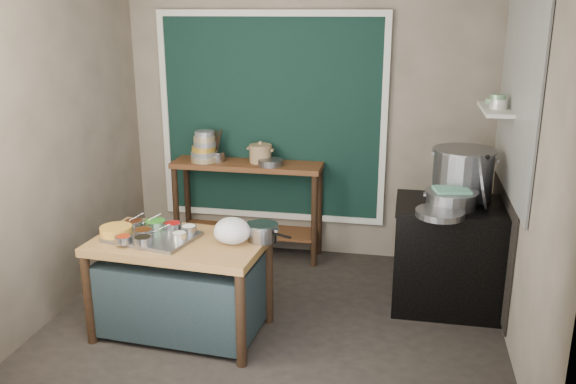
% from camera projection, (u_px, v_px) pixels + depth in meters
% --- Properties ---
extents(floor, '(3.50, 3.00, 0.02)m').
position_uv_depth(floor, '(275.00, 322.00, 4.83)').
color(floor, '#2A2520').
rests_on(floor, ground).
extents(back_wall, '(3.50, 0.02, 2.80)m').
position_uv_depth(back_wall, '(308.00, 114.00, 5.84)').
color(back_wall, gray).
rests_on(back_wall, floor).
extents(left_wall, '(0.02, 3.00, 2.80)m').
position_uv_depth(left_wall, '(54.00, 138.00, 4.75)').
color(left_wall, gray).
rests_on(left_wall, floor).
extents(right_wall, '(0.02, 3.00, 2.80)m').
position_uv_depth(right_wall, '(529.00, 159.00, 4.09)').
color(right_wall, gray).
rests_on(right_wall, floor).
extents(curtain_panel, '(2.10, 0.02, 1.90)m').
position_uv_depth(curtain_panel, '(271.00, 119.00, 5.88)').
color(curtain_panel, black).
rests_on(curtain_panel, back_wall).
extents(curtain_frame, '(2.22, 0.03, 2.02)m').
position_uv_depth(curtain_frame, '(271.00, 119.00, 5.87)').
color(curtain_frame, beige).
rests_on(curtain_frame, back_wall).
extents(tile_panel, '(0.02, 1.70, 1.70)m').
position_uv_depth(tile_panel, '(519.00, 82.00, 4.48)').
color(tile_panel, '#B2B2AA').
rests_on(tile_panel, right_wall).
extents(soot_patch, '(0.01, 1.30, 1.30)m').
position_uv_depth(soot_patch, '(502.00, 225.00, 4.91)').
color(soot_patch, black).
rests_on(soot_patch, right_wall).
extents(wall_shelf, '(0.22, 0.70, 0.03)m').
position_uv_depth(wall_shelf, '(496.00, 109.00, 4.86)').
color(wall_shelf, beige).
rests_on(wall_shelf, right_wall).
extents(prep_table, '(1.30, 0.81, 0.75)m').
position_uv_depth(prep_table, '(181.00, 287.00, 4.56)').
color(prep_table, '#9C6838').
rests_on(prep_table, floor).
extents(back_counter, '(1.45, 0.40, 0.95)m').
position_uv_depth(back_counter, '(248.00, 209.00, 5.99)').
color(back_counter, '#5B301A').
rests_on(back_counter, floor).
extents(stove_block, '(0.90, 0.68, 0.85)m').
position_uv_depth(stove_block, '(450.00, 257.00, 4.97)').
color(stove_block, black).
rests_on(stove_block, floor).
extents(stove_top, '(0.92, 0.69, 0.03)m').
position_uv_depth(stove_top, '(455.00, 206.00, 4.84)').
color(stove_top, black).
rests_on(stove_top, stove_block).
extents(condiment_tray, '(0.69, 0.56, 0.03)m').
position_uv_depth(condiment_tray, '(152.00, 237.00, 4.47)').
color(condiment_tray, gray).
rests_on(condiment_tray, prep_table).
extents(condiment_bowls, '(0.57, 0.46, 0.07)m').
position_uv_depth(condiment_bowls, '(153.00, 230.00, 4.48)').
color(condiment_bowls, gray).
rests_on(condiment_bowls, condiment_tray).
extents(yellow_basin, '(0.26, 0.26, 0.09)m').
position_uv_depth(yellow_basin, '(116.00, 232.00, 4.47)').
color(yellow_basin, '#B87921').
rests_on(yellow_basin, prep_table).
extents(saucepan, '(0.31, 0.31, 0.13)m').
position_uv_depth(saucepan, '(263.00, 232.00, 4.42)').
color(saucepan, gray).
rests_on(saucepan, prep_table).
extents(plastic_bag_a, '(0.30, 0.27, 0.20)m').
position_uv_depth(plastic_bag_a, '(232.00, 231.00, 4.35)').
color(plastic_bag_a, white).
rests_on(plastic_bag_a, prep_table).
extents(plastic_bag_b, '(0.24, 0.22, 0.15)m').
position_uv_depth(plastic_bag_b, '(228.00, 233.00, 4.37)').
color(plastic_bag_b, white).
rests_on(plastic_bag_b, prep_table).
extents(bowl_stack, '(0.26, 0.26, 0.30)m').
position_uv_depth(bowl_stack, '(204.00, 148.00, 5.87)').
color(bowl_stack, tan).
rests_on(bowl_stack, back_counter).
extents(utensil_cup, '(0.18, 0.18, 0.09)m').
position_uv_depth(utensil_cup, '(218.00, 156.00, 5.90)').
color(utensil_cup, gray).
rests_on(utensil_cup, back_counter).
extents(ceramic_crock, '(0.27, 0.27, 0.15)m').
position_uv_depth(ceramic_crock, '(260.00, 155.00, 5.84)').
color(ceramic_crock, '#977852').
rests_on(ceramic_crock, back_counter).
extents(wide_bowl, '(0.29, 0.29, 0.06)m').
position_uv_depth(wide_bowl, '(271.00, 162.00, 5.73)').
color(wide_bowl, gray).
rests_on(wide_bowl, back_counter).
extents(stock_pot, '(0.66, 0.66, 0.41)m').
position_uv_depth(stock_pot, '(463.00, 173.00, 4.96)').
color(stock_pot, gray).
rests_on(stock_pot, stove_top).
extents(pot_lid, '(0.15, 0.44, 0.42)m').
position_uv_depth(pot_lid, '(483.00, 182.00, 4.69)').
color(pot_lid, gray).
rests_on(pot_lid, stove_top).
extents(steamer, '(0.50, 0.50, 0.13)m').
position_uv_depth(steamer, '(451.00, 199.00, 4.74)').
color(steamer, gray).
rests_on(steamer, stove_top).
extents(green_cloth, '(0.30, 0.26, 0.02)m').
position_uv_depth(green_cloth, '(452.00, 190.00, 4.72)').
color(green_cloth, '#609F81').
rests_on(green_cloth, steamer).
extents(shallow_pan, '(0.42, 0.42, 0.05)m').
position_uv_depth(shallow_pan, '(440.00, 213.00, 4.55)').
color(shallow_pan, gray).
rests_on(shallow_pan, stove_top).
extents(shelf_bowl_stack, '(0.14, 0.14, 0.11)m').
position_uv_depth(shelf_bowl_stack, '(498.00, 102.00, 4.77)').
color(shelf_bowl_stack, silver).
rests_on(shelf_bowl_stack, wall_shelf).
extents(shelf_bowl_green, '(0.15, 0.15, 0.04)m').
position_uv_depth(shelf_bowl_green, '(493.00, 101.00, 5.03)').
color(shelf_bowl_green, gray).
rests_on(shelf_bowl_green, wall_shelf).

